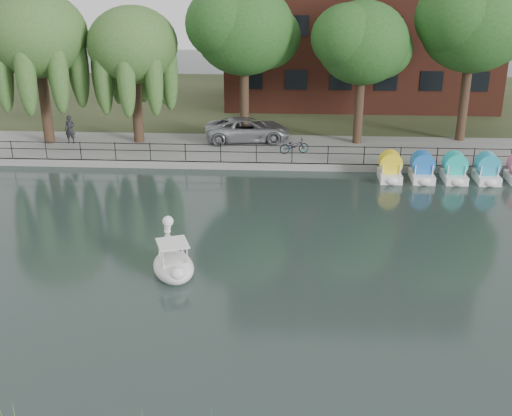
# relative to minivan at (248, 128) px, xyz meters

# --- Properties ---
(ground_plane) EXTENTS (120.00, 120.00, 0.00)m
(ground_plane) POSITION_rel_minivan_xyz_m (0.78, -17.52, -1.24)
(ground_plane) COLOR #354542
(promenade) EXTENTS (40.00, 6.00, 0.40)m
(promenade) POSITION_rel_minivan_xyz_m (0.78, -1.52, -1.04)
(promenade) COLOR gray
(promenade) RESTS_ON ground_plane
(kerb) EXTENTS (40.00, 0.25, 0.40)m
(kerb) POSITION_rel_minivan_xyz_m (0.78, -4.47, -1.04)
(kerb) COLOR gray
(kerb) RESTS_ON ground_plane
(land_strip) EXTENTS (60.00, 22.00, 0.36)m
(land_strip) POSITION_rel_minivan_xyz_m (0.78, 12.48, -1.06)
(land_strip) COLOR #47512D
(land_strip) RESTS_ON ground_plane
(railing) EXTENTS (32.00, 0.05, 1.00)m
(railing) POSITION_rel_minivan_xyz_m (0.78, -4.27, -0.09)
(railing) COLOR black
(railing) RESTS_ON promenade
(willow_left) EXTENTS (5.88, 5.88, 9.01)m
(willow_left) POSITION_rel_minivan_xyz_m (-12.22, -1.02, 5.63)
(willow_left) COLOR #473323
(willow_left) RESTS_ON promenade
(willow_mid) EXTENTS (5.32, 5.32, 8.15)m
(willow_mid) POSITION_rel_minivan_xyz_m (-6.72, -0.52, 5.01)
(willow_mid) COLOR #473323
(willow_mid) RESTS_ON promenade
(broadleaf_center) EXTENTS (6.00, 6.00, 9.25)m
(broadleaf_center) POSITION_rel_minivan_xyz_m (-0.22, 0.48, 5.82)
(broadleaf_center) COLOR #473323
(broadleaf_center) RESTS_ON promenade
(broadleaf_right) EXTENTS (5.40, 5.40, 8.32)m
(broadleaf_right) POSITION_rel_minivan_xyz_m (6.78, -0.02, 5.15)
(broadleaf_right) COLOR #473323
(broadleaf_right) RESTS_ON promenade
(broadleaf_far) EXTENTS (6.30, 6.30, 9.71)m
(broadleaf_far) POSITION_rel_minivan_xyz_m (13.28, 0.98, 6.16)
(broadleaf_far) COLOR #473323
(broadleaf_far) RESTS_ON promenade
(minivan) EXTENTS (3.61, 6.37, 1.68)m
(minivan) POSITION_rel_minivan_xyz_m (0.00, 0.00, 0.00)
(minivan) COLOR gray
(minivan) RESTS_ON promenade
(bicycle) EXTENTS (1.00, 1.81, 1.00)m
(bicycle) POSITION_rel_minivan_xyz_m (2.90, -2.50, -0.34)
(bicycle) COLOR gray
(bicycle) RESTS_ON promenade
(pedestrian) EXTENTS (0.74, 0.52, 1.98)m
(pedestrian) POSITION_rel_minivan_xyz_m (-10.83, -1.12, 0.15)
(pedestrian) COLOR black
(pedestrian) RESTS_ON promenade
(swan_boat) EXTENTS (2.24, 2.77, 2.04)m
(swan_boat) POSITION_rel_minivan_xyz_m (-1.67, -17.07, -0.79)
(swan_boat) COLOR white
(swan_boat) RESTS_ON ground_plane
(pedal_boat_row) EXTENTS (9.65, 1.70, 1.40)m
(pedal_boat_row) POSITION_rel_minivan_xyz_m (12.27, -5.76, -0.63)
(pedal_boat_row) COLOR white
(pedal_boat_row) RESTS_ON ground_plane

